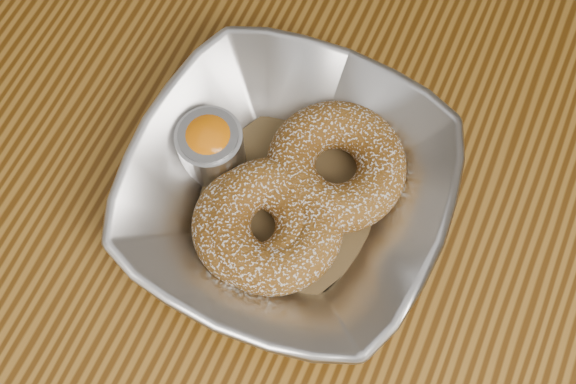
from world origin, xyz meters
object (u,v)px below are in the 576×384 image
at_px(serving_bowl, 288,192).
at_px(ramekin, 211,145).
at_px(table, 306,191).
at_px(donut_front, 272,225).
at_px(donut_extra, 256,226).
at_px(donut_back, 336,166).

relative_size(serving_bowl, ramekin, 4.63).
xyz_separation_m(table, donut_front, (0.00, -0.08, 0.13)).
bearing_deg(serving_bowl, donut_extra, -108.09).
bearing_deg(serving_bowl, donut_front, -90.31).
distance_m(donut_front, ramekin, 0.08).
height_order(table, serving_bowl, serving_bowl).
bearing_deg(donut_back, serving_bowl, -125.12).
relative_size(donut_front, donut_extra, 1.11).
distance_m(donut_extra, ramekin, 0.07).
xyz_separation_m(table, ramekin, (-0.07, -0.04, 0.13)).
xyz_separation_m(serving_bowl, donut_front, (-0.00, -0.03, -0.00)).
distance_m(serving_bowl, donut_extra, 0.04).
height_order(table, donut_back, donut_back).
xyz_separation_m(donut_back, donut_front, (-0.03, -0.06, -0.00)).
bearing_deg(ramekin, donut_extra, -35.99).
relative_size(donut_front, ramekin, 2.07).
distance_m(serving_bowl, donut_front, 0.03).
height_order(donut_back, donut_front, same).
bearing_deg(donut_front, donut_back, 68.65).
height_order(donut_front, donut_extra, donut_front).
relative_size(donut_back, donut_extra, 1.12).
bearing_deg(donut_front, ramekin, 151.48).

